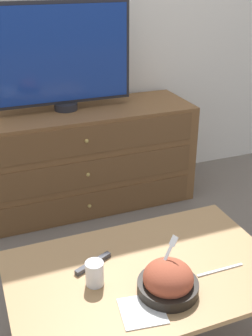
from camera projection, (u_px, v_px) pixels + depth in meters
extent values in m
plane|color=#70665B|center=(64.00, 186.00, 3.03)|extent=(12.00, 12.00, 0.00)
cube|color=brown|center=(77.00, 159.00, 2.68)|extent=(1.47, 0.46, 0.64)
cube|color=brown|center=(89.00, 206.00, 2.58)|extent=(1.35, 0.01, 0.17)
sphere|color=tan|center=(89.00, 206.00, 2.57)|extent=(0.02, 0.02, 0.02)
cube|color=brown|center=(88.00, 174.00, 2.48)|extent=(1.35, 0.01, 0.17)
sphere|color=tan|center=(88.00, 175.00, 2.48)|extent=(0.02, 0.02, 0.02)
cube|color=brown|center=(86.00, 141.00, 2.39)|extent=(1.35, 0.01, 0.17)
sphere|color=tan|center=(87.00, 141.00, 2.39)|extent=(0.02, 0.02, 0.02)
cylinder|color=#232328|center=(65.00, 107.00, 2.55)|extent=(0.14, 0.14, 0.04)
cube|color=#232328|center=(62.00, 54.00, 2.42)|extent=(0.82, 0.04, 0.58)
cube|color=navy|center=(62.00, 55.00, 2.40)|extent=(0.78, 0.01, 0.54)
cube|color=tan|center=(145.00, 273.00, 1.57)|extent=(1.01, 0.64, 0.02)
cylinder|color=#9C7549|center=(13.00, 297.00, 1.74)|extent=(0.04, 0.04, 0.39)
cylinder|color=#9C7549|center=(209.00, 248.00, 2.05)|extent=(0.04, 0.04, 0.39)
cylinder|color=black|center=(168.00, 287.00, 1.45)|extent=(0.21, 0.21, 0.04)
ellipsoid|color=#AD4C33|center=(168.00, 278.00, 1.44)|extent=(0.17, 0.17, 0.12)
cube|color=white|center=(163.00, 264.00, 1.44)|extent=(0.10, 0.05, 0.15)
cube|color=white|center=(174.00, 241.00, 1.43)|extent=(0.03, 0.03, 0.03)
cylinder|color=beige|center=(95.00, 277.00, 1.49)|extent=(0.06, 0.06, 0.06)
cylinder|color=white|center=(95.00, 273.00, 1.48)|extent=(0.07, 0.07, 0.09)
cube|color=white|center=(142.00, 311.00, 1.38)|extent=(0.16, 0.16, 0.00)
cube|color=white|center=(220.00, 270.00, 1.56)|extent=(0.19, 0.01, 0.01)
cube|color=#38383D|center=(93.00, 263.00, 1.59)|extent=(0.16, 0.09, 0.02)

